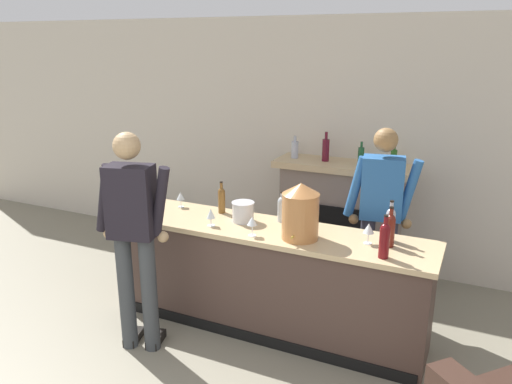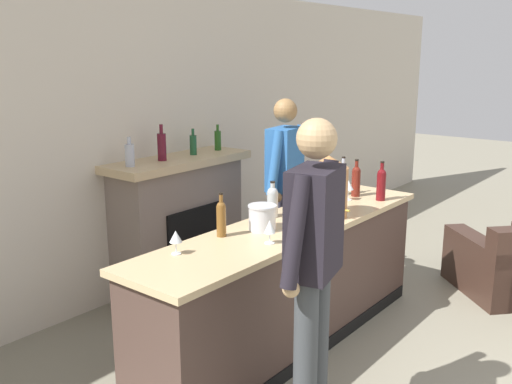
% 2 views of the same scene
% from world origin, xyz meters
% --- Properties ---
extents(wall_back_panel, '(12.00, 0.07, 2.75)m').
position_xyz_m(wall_back_panel, '(0.00, 4.29, 1.38)').
color(wall_back_panel, beige).
rests_on(wall_back_panel, ground_plane).
extents(bar_counter, '(2.85, 0.64, 0.95)m').
position_xyz_m(bar_counter, '(-0.02, 2.59, 0.48)').
color(bar_counter, '#46332C').
rests_on(bar_counter, ground_plane).
extents(fireplace_stone, '(1.43, 0.52, 1.56)m').
position_xyz_m(fireplace_stone, '(0.23, 4.03, 0.63)').
color(fireplace_stone, gray).
rests_on(fireplace_stone, ground_plane).
extents(person_customer, '(0.64, 0.37, 1.83)m').
position_xyz_m(person_customer, '(-0.85, 1.87, 1.02)').
color(person_customer, '#383C3F').
rests_on(person_customer, ground_plane).
extents(person_bartender, '(0.65, 0.35, 1.77)m').
position_xyz_m(person_bartender, '(0.81, 3.24, 0.98)').
color(person_bartender, '#373749').
rests_on(person_bartender, ground_plane).
extents(copper_dispenser, '(0.30, 0.34, 0.46)m').
position_xyz_m(copper_dispenser, '(0.32, 2.49, 1.18)').
color(copper_dispenser, '#B3733E').
rests_on(copper_dispenser, bar_counter).
extents(ice_bucket_steel, '(0.20, 0.20, 0.18)m').
position_xyz_m(ice_bucket_steel, '(-0.27, 2.66, 1.04)').
color(ice_bucket_steel, silver).
rests_on(ice_bucket_steel, bar_counter).
extents(wine_bottle_rose_blush, '(0.08, 0.08, 0.27)m').
position_xyz_m(wine_bottle_rose_blush, '(0.04, 2.80, 1.08)').
color(wine_bottle_rose_blush, '#A6AEB4').
rests_on(wine_bottle_rose_blush, bar_counter).
extents(wine_bottle_merlot_tall, '(0.08, 0.08, 0.33)m').
position_xyz_m(wine_bottle_merlot_tall, '(1.00, 2.40, 1.10)').
color(wine_bottle_merlot_tall, '#5E0E12').
rests_on(wine_bottle_merlot_tall, bar_counter).
extents(wine_bottle_port_short, '(0.07, 0.07, 0.34)m').
position_xyz_m(wine_bottle_port_short, '(0.98, 2.75, 1.10)').
color(wine_bottle_port_short, '#A2A8B7').
rests_on(wine_bottle_port_short, bar_counter).
extents(wine_bottle_riesling_slim, '(0.06, 0.06, 0.30)m').
position_xyz_m(wine_bottle_riesling_slim, '(-0.56, 2.78, 1.08)').
color(wine_bottle_riesling_slim, brown).
rests_on(wine_bottle_riesling_slim, bar_counter).
extents(wine_bottle_cabernet_heavy, '(0.08, 0.08, 0.32)m').
position_xyz_m(wine_bottle_cabernet_heavy, '(1.00, 2.63, 1.10)').
color(wine_bottle_cabernet_heavy, '#5F1C13').
rests_on(wine_bottle_cabernet_heavy, bar_counter).
extents(wine_glass_by_dispenser, '(0.08, 0.08, 0.15)m').
position_xyz_m(wine_glass_by_dispenser, '(-0.99, 2.76, 1.06)').
color(wine_glass_by_dispenser, silver).
rests_on(wine_glass_by_dispenser, bar_counter).
extents(wine_glass_near_bucket, '(0.09, 0.09, 0.17)m').
position_xyz_m(wine_glass_near_bucket, '(0.84, 2.62, 1.08)').
color(wine_glass_near_bucket, silver).
rests_on(wine_glass_near_bucket, bar_counter).
extents(wine_glass_front_right, '(0.08, 0.08, 0.17)m').
position_xyz_m(wine_glass_front_right, '(-0.05, 2.38, 1.08)').
color(wine_glass_front_right, silver).
rests_on(wine_glass_front_right, bar_counter).
extents(wine_glass_mid_counter, '(0.07, 0.07, 0.16)m').
position_xyz_m(wine_glass_mid_counter, '(-0.47, 2.44, 1.06)').
color(wine_glass_mid_counter, silver).
rests_on(wine_glass_mid_counter, bar_counter).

